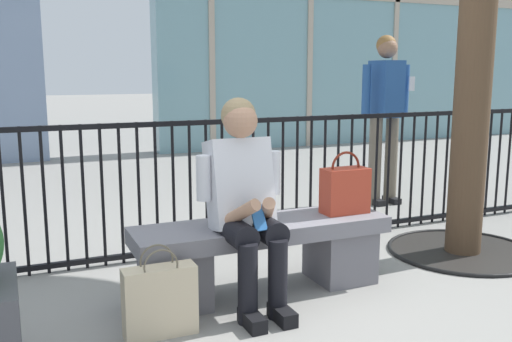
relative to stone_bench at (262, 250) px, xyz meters
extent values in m
plane|color=gray|center=(0.00, 0.00, -0.27)|extent=(60.00, 60.00, 0.00)
cube|color=slate|center=(0.00, 0.00, 0.13)|extent=(1.60, 0.44, 0.10)
cube|color=slate|center=(-0.56, 0.00, -0.10)|extent=(0.36, 0.37, 0.35)
cube|color=slate|center=(0.56, 0.00, -0.10)|extent=(0.36, 0.37, 0.35)
cylinder|color=black|center=(-0.26, -0.18, 0.20)|extent=(0.15, 0.40, 0.15)
cylinder|color=black|center=(-0.26, -0.38, -0.05)|extent=(0.11, 0.11, 0.45)
cube|color=black|center=(-0.26, -0.44, -0.23)|extent=(0.09, 0.22, 0.08)
cylinder|color=black|center=(-0.08, -0.18, 0.20)|extent=(0.15, 0.40, 0.15)
cylinder|color=black|center=(-0.08, -0.38, -0.05)|extent=(0.11, 0.11, 0.45)
cube|color=black|center=(-0.08, -0.44, -0.23)|extent=(0.09, 0.22, 0.08)
cube|color=silver|center=(-0.17, -0.04, 0.44)|extent=(0.36, 0.30, 0.55)
cylinder|color=silver|center=(-0.39, -0.04, 0.49)|extent=(0.08, 0.08, 0.26)
cylinder|color=tan|center=(-0.25, -0.26, 0.32)|extent=(0.16, 0.28, 0.20)
cylinder|color=silver|center=(0.05, -0.04, 0.49)|extent=(0.08, 0.08, 0.26)
cylinder|color=tan|center=(-0.09, -0.26, 0.32)|extent=(0.16, 0.28, 0.20)
cube|color=#2D6BB7|center=(-0.17, -0.32, 0.30)|extent=(0.07, 0.10, 0.13)
sphere|color=tan|center=(-0.17, -0.06, 0.81)|extent=(0.20, 0.20, 0.20)
sphere|color=#997F59|center=(-0.17, -0.03, 0.84)|extent=(0.20, 0.20, 0.20)
cube|color=#B23823|center=(0.58, -0.01, 0.33)|extent=(0.30, 0.15, 0.29)
torus|color=maroon|center=(0.58, -0.01, 0.48)|extent=(0.21, 0.02, 0.21)
cube|color=beige|center=(-0.73, -0.33, -0.09)|extent=(0.38, 0.13, 0.37)
torus|color=#685E4C|center=(-0.73, -0.38, 0.12)|extent=(0.18, 0.01, 0.18)
torus|color=#685E4C|center=(-0.73, -0.29, 0.12)|extent=(0.18, 0.01, 0.18)
cylinder|color=#6B6051|center=(2.03, 1.71, 0.18)|extent=(0.13, 0.13, 0.90)
cube|color=black|center=(2.03, 1.67, -0.24)|extent=(0.09, 0.22, 0.06)
cylinder|color=#6B6051|center=(2.23, 1.71, 0.18)|extent=(0.13, 0.13, 0.90)
cube|color=black|center=(2.23, 1.67, -0.24)|extent=(0.09, 0.22, 0.06)
cube|color=#234C8C|center=(2.13, 1.71, 0.91)|extent=(0.27, 0.41, 0.56)
cylinder|color=#234C8C|center=(1.89, 1.71, 0.89)|extent=(0.08, 0.08, 0.52)
cylinder|color=#234C8C|center=(2.36, 1.71, 0.89)|extent=(0.08, 0.08, 0.52)
sphere|color=#8E664C|center=(2.13, 1.71, 1.31)|extent=(0.20, 0.20, 0.20)
sphere|color=olive|center=(2.13, 1.73, 1.34)|extent=(0.20, 0.20, 0.20)
cube|color=silver|center=(2.37, 1.61, 0.96)|extent=(0.07, 0.01, 0.14)
cylinder|color=black|center=(-1.46, 0.88, 0.23)|extent=(0.02, 0.02, 1.01)
cylinder|color=black|center=(-1.33, 0.88, 0.23)|extent=(0.02, 0.02, 1.01)
cylinder|color=black|center=(-1.20, 0.88, 0.23)|extent=(0.02, 0.02, 1.01)
cylinder|color=black|center=(-1.08, 0.88, 0.23)|extent=(0.02, 0.02, 1.01)
cylinder|color=black|center=(-0.95, 0.88, 0.23)|extent=(0.02, 0.02, 1.01)
cylinder|color=black|center=(-0.82, 0.88, 0.23)|extent=(0.02, 0.02, 1.01)
cylinder|color=black|center=(-0.70, 0.88, 0.23)|extent=(0.02, 0.02, 1.01)
cylinder|color=black|center=(-0.57, 0.88, 0.23)|extent=(0.02, 0.02, 1.01)
cylinder|color=black|center=(-0.44, 0.88, 0.23)|extent=(0.02, 0.02, 1.01)
cylinder|color=black|center=(-0.32, 0.88, 0.23)|extent=(0.02, 0.02, 1.01)
cylinder|color=black|center=(-0.19, 0.88, 0.23)|extent=(0.02, 0.02, 1.01)
cylinder|color=black|center=(-0.06, 0.88, 0.23)|extent=(0.02, 0.02, 1.01)
cylinder|color=black|center=(0.06, 0.88, 0.23)|extent=(0.02, 0.02, 1.01)
cylinder|color=black|center=(0.19, 0.88, 0.23)|extent=(0.02, 0.02, 1.01)
cylinder|color=black|center=(0.32, 0.88, 0.23)|extent=(0.02, 0.02, 1.01)
cylinder|color=black|center=(0.44, 0.88, 0.23)|extent=(0.02, 0.02, 1.01)
cylinder|color=black|center=(0.57, 0.88, 0.23)|extent=(0.02, 0.02, 1.01)
cylinder|color=black|center=(0.70, 0.88, 0.23)|extent=(0.02, 0.02, 1.01)
cylinder|color=black|center=(0.82, 0.88, 0.23)|extent=(0.02, 0.02, 1.01)
cylinder|color=black|center=(0.95, 0.88, 0.23)|extent=(0.02, 0.02, 1.01)
cylinder|color=black|center=(1.08, 0.88, 0.23)|extent=(0.02, 0.02, 1.01)
cylinder|color=black|center=(1.20, 0.88, 0.23)|extent=(0.02, 0.02, 1.01)
cylinder|color=black|center=(1.33, 0.88, 0.23)|extent=(0.02, 0.02, 1.01)
cylinder|color=black|center=(1.46, 0.88, 0.23)|extent=(0.02, 0.02, 1.01)
cylinder|color=black|center=(1.58, 0.88, 0.23)|extent=(0.02, 0.02, 1.01)
cylinder|color=black|center=(1.71, 0.88, 0.23)|extent=(0.02, 0.02, 1.01)
cylinder|color=black|center=(1.83, 0.88, 0.23)|extent=(0.02, 0.02, 1.01)
cylinder|color=black|center=(1.96, 0.88, 0.23)|extent=(0.02, 0.02, 1.01)
cylinder|color=black|center=(2.09, 0.88, 0.23)|extent=(0.02, 0.02, 1.01)
cylinder|color=black|center=(2.21, 0.88, 0.23)|extent=(0.02, 0.02, 1.01)
cylinder|color=black|center=(2.34, 0.88, 0.23)|extent=(0.02, 0.02, 1.01)
cylinder|color=black|center=(2.47, 0.88, 0.23)|extent=(0.02, 0.02, 1.01)
cylinder|color=black|center=(2.59, 0.88, 0.23)|extent=(0.02, 0.02, 1.01)
cylinder|color=black|center=(2.72, 0.88, 0.23)|extent=(0.02, 0.02, 1.01)
cylinder|color=black|center=(2.85, 0.88, 0.23)|extent=(0.02, 0.02, 1.01)
cylinder|color=black|center=(2.97, 0.88, 0.23)|extent=(0.02, 0.02, 1.01)
cube|color=black|center=(0.00, 0.88, -0.22)|extent=(7.72, 0.04, 0.04)
cube|color=black|center=(0.00, 0.88, 0.72)|extent=(7.72, 0.04, 0.04)
cylinder|color=black|center=(1.71, 0.10, -0.27)|extent=(1.09, 1.09, 0.01)
torus|color=black|center=(1.71, 0.10, -0.26)|extent=(1.12, 1.12, 0.03)
cylinder|color=#4C3826|center=(1.71, 0.10, 1.43)|extent=(0.26, 0.26, 3.40)
camera|label=1|loc=(-1.38, -3.08, 1.10)|focal=39.98mm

